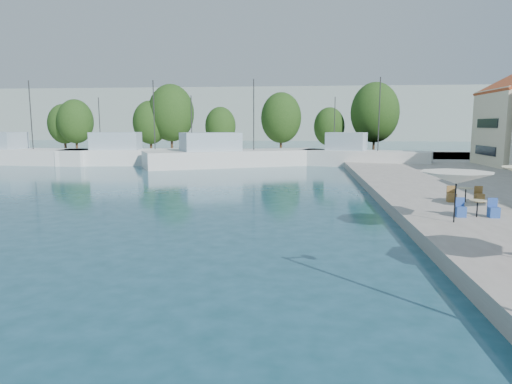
# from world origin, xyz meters

# --- Properties ---
(quay_far) EXTENTS (90.00, 16.00, 0.60)m
(quay_far) POSITION_xyz_m (-8.00, 67.00, 0.30)
(quay_far) COLOR gray
(quay_far) RESTS_ON ground
(hill_west) EXTENTS (180.00, 40.00, 16.00)m
(hill_west) POSITION_xyz_m (-30.00, 160.00, 8.00)
(hill_west) COLOR #92A097
(hill_west) RESTS_ON ground
(hill_east) EXTENTS (140.00, 40.00, 12.00)m
(hill_east) POSITION_xyz_m (40.00, 180.00, 6.00)
(hill_east) COLOR #92A097
(hill_east) RESTS_ON ground
(trawler_01) EXTENTS (19.43, 6.53, 10.20)m
(trawler_01) POSITION_xyz_m (-32.97, 54.61, 1.07)
(trawler_01) COLOR silver
(trawler_01) RESTS_ON ground
(trawler_02) EXTENTS (18.54, 7.61, 10.20)m
(trawler_02) POSITION_xyz_m (-18.22, 55.16, 1.07)
(trawler_02) COLOR silver
(trawler_02) RESTS_ON ground
(trawler_03) EXTENTS (20.84, 13.99, 10.20)m
(trawler_03) POSITION_xyz_m (-6.54, 54.24, 1.07)
(trawler_03) COLOR silver
(trawler_03) RESTS_ON ground
(trawler_04) EXTENTS (14.62, 7.85, 10.20)m
(trawler_04) POSITION_xyz_m (8.01, 55.39, 1.07)
(trawler_04) COLOR silver
(trawler_04) RESTS_ON ground
(tree_01) EXTENTS (4.94, 4.94, 7.32)m
(tree_01) POSITION_xyz_m (-35.77, 71.38, 4.82)
(tree_01) COLOR #3F2B19
(tree_01) RESTS_ON quay_far
(tree_02) EXTENTS (5.37, 5.37, 7.95)m
(tree_02) POSITION_xyz_m (-33.29, 70.19, 5.19)
(tree_02) COLOR #3F2B19
(tree_02) RESTS_ON quay_far
(tree_03) EXTENTS (5.17, 5.17, 7.65)m
(tree_03) POSITION_xyz_m (-21.39, 69.89, 5.02)
(tree_03) COLOR #3F2B19
(tree_03) RESTS_ON quay_far
(tree_04) EXTENTS (6.83, 6.83, 10.12)m
(tree_04) POSITION_xyz_m (-18.36, 70.60, 6.44)
(tree_04) COLOR #3F2B19
(tree_04) RESTS_ON quay_far
(tree_05) EXTENTS (4.54, 4.54, 6.72)m
(tree_05) POSITION_xyz_m (-10.82, 70.30, 4.48)
(tree_05) COLOR #3F2B19
(tree_05) RESTS_ON quay_far
(tree_06) EXTENTS (5.97, 5.97, 8.84)m
(tree_06) POSITION_xyz_m (-1.89, 71.27, 5.70)
(tree_06) COLOR #3F2B19
(tree_06) RESTS_ON quay_far
(tree_07) EXTENTS (4.47, 4.47, 6.62)m
(tree_07) POSITION_xyz_m (5.17, 70.89, 4.41)
(tree_07) COLOR #3F2B19
(tree_07) RESTS_ON quay_far
(tree_08) EXTENTS (6.79, 6.79, 10.05)m
(tree_08) POSITION_xyz_m (11.44, 69.73, 6.40)
(tree_08) COLOR #3F2B19
(tree_08) RESTS_ON quay_far
(umbrella_white) EXTENTS (2.96, 2.96, 2.12)m
(umbrella_white) POSITION_xyz_m (7.81, 22.36, 2.47)
(umbrella_white) COLOR black
(umbrella_white) RESTS_ON quay_right
(cafe_table_02) EXTENTS (1.82, 0.70, 0.76)m
(cafe_table_02) POSITION_xyz_m (9.16, 23.60, 0.89)
(cafe_table_02) COLOR black
(cafe_table_02) RESTS_ON quay_right
(cafe_table_03) EXTENTS (1.82, 0.70, 0.76)m
(cafe_table_03) POSITION_xyz_m (10.03, 27.67, 0.89)
(cafe_table_03) COLOR black
(cafe_table_03) RESTS_ON quay_right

